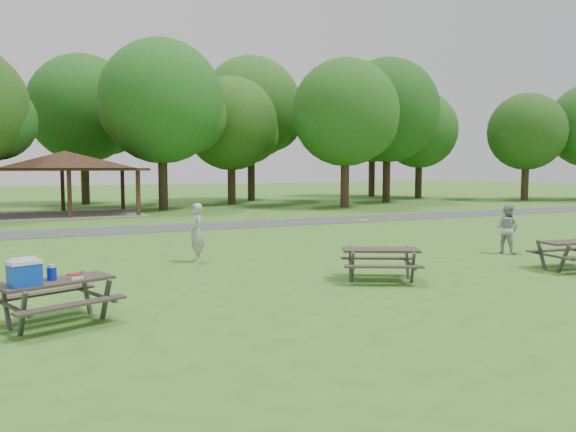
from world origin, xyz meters
The scene contains 18 objects.
ground centered at (0.00, 0.00, 0.00)m, with size 160.00×160.00×0.00m, color #346A1E.
asphalt_path centered at (0.00, 14.00, 0.01)m, with size 120.00×3.20×0.02m, color #3F3F41.
pavilion centered at (-4.00, 24.00, 3.06)m, with size 8.60×7.01×3.76m.
tree_row_e centered at (2.10, 25.03, 6.78)m, with size 8.40×8.00×11.02m.
tree_row_f centered at (8.09, 28.53, 5.84)m, with size 7.35×7.00×9.55m.
tree_row_g centered at (14.09, 22.03, 6.33)m, with size 7.77×7.40×10.25m.
tree_row_h centered at (20.10, 25.53, 7.03)m, with size 8.61×8.20×11.37m.
tree_row_i centered at (26.08, 29.03, 5.91)m, with size 7.14×6.80×9.52m.
tree_row_j centered at (32.08, 22.53, 5.56)m, with size 6.72×6.40×8.96m.
tree_deep_b centered at (-1.90, 33.03, 6.89)m, with size 8.40×8.00×11.13m.
tree_deep_c centered at (11.10, 32.03, 7.44)m, with size 8.82×8.40×11.90m.
tree_deep_d centered at (24.10, 33.53, 7.03)m, with size 8.40×8.00×11.27m.
picnic_table_near centered at (-6.08, -0.98, 0.76)m, with size 2.30×2.07×1.32m.
picnic_table_middle centered at (1.57, -0.14, 0.60)m, with size 2.37×2.21×0.82m.
picnic_table_far centered at (7.19, -1.19, 0.60)m, with size 2.02×1.69×0.81m.
frisbee_in_flight centered at (3.14, 3.03, 1.17)m, with size 0.29×0.29×0.02m.
frisbee_thrower centered at (-1.80, 4.40, 0.87)m, with size 0.64×0.42×1.75m, color #A8A8AB.
frisbee_catcher centered at (7.82, 1.73, 0.80)m, with size 0.78×0.61×1.61m, color #AAAAAD.
Camera 1 is at (-6.44, -11.56, 2.81)m, focal length 35.00 mm.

